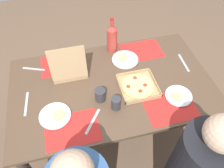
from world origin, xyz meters
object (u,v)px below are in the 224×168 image
at_px(plate_near_right, 125,59).
at_px(plate_near_left, 178,96).
at_px(pizza_box_corner_left, 69,68).
at_px(cup_red, 116,103).
at_px(soda_bottle, 112,38).
at_px(cup_spare, 100,95).
at_px(plate_middle, 55,116).
at_px(pizza_box_center, 138,86).

relative_size(plate_near_right, plate_near_left, 1.13).
relative_size(pizza_box_corner_left, cup_red, 3.03).
distance_m(plate_near_left, soda_bottle, 0.73).
relative_size(pizza_box_corner_left, cup_spare, 3.02).
bearing_deg(soda_bottle, plate_near_right, 114.56).
bearing_deg(pizza_box_corner_left, cup_spare, 119.22).
relative_size(plate_near_left, plate_middle, 0.91).
xyz_separation_m(pizza_box_center, plate_middle, (0.64, 0.11, -0.00)).
bearing_deg(plate_near_left, plate_middle, -3.09).
bearing_deg(pizza_box_center, cup_red, 33.35).
relative_size(plate_middle, soda_bottle, 0.68).
bearing_deg(pizza_box_center, cup_spare, 7.62).
height_order(pizza_box_center, cup_spare, cup_spare).
distance_m(pizza_box_center, soda_bottle, 0.49).
bearing_deg(plate_near_right, pizza_box_center, 92.57).
distance_m(plate_near_right, cup_red, 0.49).
height_order(plate_middle, cup_spare, cup_spare).
bearing_deg(cup_spare, plate_near_left, 167.99).
distance_m(plate_near_left, plate_middle, 0.90).
relative_size(cup_spare, cup_red, 1.00).
height_order(pizza_box_center, cup_red, cup_red).
height_order(pizza_box_corner_left, plate_middle, pizza_box_corner_left).
relative_size(pizza_box_center, plate_near_right, 1.26).
bearing_deg(plate_near_right, plate_middle, 34.26).
bearing_deg(cup_spare, pizza_box_corner_left, -60.78).
xyz_separation_m(pizza_box_center, soda_bottle, (0.09, -0.47, 0.12)).
bearing_deg(plate_near_right, pizza_box_corner_left, 2.32).
bearing_deg(plate_near_left, pizza_box_corner_left, -31.13).
xyz_separation_m(cup_spare, cup_red, (-0.09, 0.10, -0.00)).
height_order(plate_near_right, plate_middle, same).
relative_size(pizza_box_center, cup_red, 2.82).
distance_m(plate_near_right, plate_middle, 0.75).
height_order(soda_bottle, cup_red, soda_bottle).
height_order(plate_near_right, plate_near_left, same).
xyz_separation_m(plate_near_left, plate_middle, (0.90, -0.05, 0.00)).
distance_m(soda_bottle, cup_spare, 0.56).
xyz_separation_m(plate_near_left, cup_red, (0.47, -0.02, 0.04)).
distance_m(pizza_box_corner_left, pizza_box_center, 0.57).
distance_m(plate_middle, cup_red, 0.43).
distance_m(pizza_box_center, plate_middle, 0.64).
distance_m(pizza_box_center, cup_red, 0.26).
relative_size(plate_middle, cup_red, 2.18).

